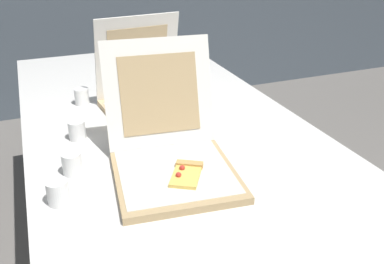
% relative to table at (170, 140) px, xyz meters
% --- Properties ---
extents(table, '(0.99, 2.25, 0.75)m').
position_rel_table_xyz_m(table, '(0.00, 0.00, 0.00)').
color(table, silver).
rests_on(table, ground).
extents(pizza_box_front, '(0.39, 0.48, 0.35)m').
position_rel_table_xyz_m(pizza_box_front, '(-0.09, -0.28, 0.09)').
color(pizza_box_front, tan).
rests_on(pizza_box_front, table).
extents(pizza_box_middle, '(0.37, 0.38, 0.36)m').
position_rel_table_xyz_m(pizza_box_middle, '(-0.02, 0.20, 0.10)').
color(pizza_box_middle, tan).
rests_on(pizza_box_middle, table).
extents(cup_white_mid, '(0.06, 0.06, 0.07)m').
position_rel_table_xyz_m(cup_white_mid, '(-0.32, 0.04, 0.08)').
color(cup_white_mid, white).
rests_on(cup_white_mid, table).
extents(cup_white_far, '(0.06, 0.06, 0.07)m').
position_rel_table_xyz_m(cup_white_far, '(-0.26, 0.35, 0.08)').
color(cup_white_far, white).
rests_on(cup_white_far, table).
extents(cup_white_near_center, '(0.06, 0.06, 0.07)m').
position_rel_table_xyz_m(cup_white_near_center, '(-0.36, -0.18, 0.08)').
color(cup_white_near_center, white).
rests_on(cup_white_near_center, table).
extents(cup_white_near_left, '(0.06, 0.06, 0.07)m').
position_rel_table_xyz_m(cup_white_near_left, '(-0.41, -0.32, 0.08)').
color(cup_white_near_left, white).
rests_on(cup_white_near_left, table).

